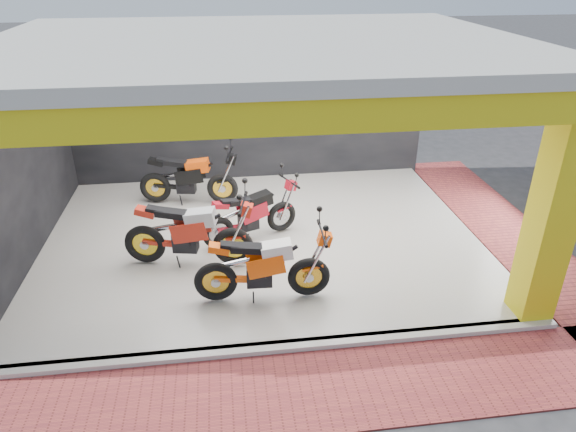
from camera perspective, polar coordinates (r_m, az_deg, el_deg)
The scene contains 15 objects.
ground at distance 8.08m, azimuth -1.59°, elevation -9.90°, with size 80.00×80.00×0.00m, color #2D2D30.
showroom_floor at distance 9.72m, azimuth -2.86°, elevation -2.61°, with size 8.00×6.00×0.10m, color silver.
showroom_ceiling at distance 8.54m, azimuth -3.43°, elevation 18.56°, with size 8.40×6.40×0.20m, color beige.
back_wall at distance 11.95m, azimuth -4.38°, elevation 11.91°, with size 8.20×0.20×3.50m, color black.
left_wall at distance 9.62m, azimuth -28.32°, elevation 4.92°, with size 0.20×6.20×3.50m, color black.
corner_column at distance 7.81m, azimuth 27.40°, elevation 0.43°, with size 0.50×0.50×3.50m, color #D5C611.
header_beam_front at distance 5.68m, azimuth -0.91°, elevation 11.19°, with size 8.40×0.30×0.40m, color #D5C611.
header_beam_right at distance 9.74m, azimuth 21.83°, elevation 16.04°, with size 0.30×6.40×0.40m, color #D5C611.
floor_kerb at distance 7.26m, azimuth -0.70°, elevation -14.39°, with size 8.00×0.20×0.10m, color silver.
paver_front at distance 6.72m, azimuth 0.15°, elevation -18.98°, with size 9.00×1.40×0.03m, color #9A3732.
paver_right at distance 11.13m, azimuth 22.58°, elevation -0.96°, with size 1.40×7.00×0.03m, color #9A3732.
moto_hero at distance 7.74m, azimuth 2.37°, elevation -4.81°, with size 2.19×0.81×1.34m, color #FF550A, non-canonical shape.
moto_row_a at distance 8.52m, azimuth -6.20°, elevation -1.42°, with size 2.33×0.86×1.42m, color red, non-canonical shape.
moto_row_b at distance 9.61m, azimuth -0.74°, elevation 1.50°, with size 1.99×0.74×1.22m, color #B41321, non-canonical shape.
moto_row_c at distance 10.80m, azimuth -7.38°, elevation 4.62°, with size 2.21×0.82×1.35m, color black, non-canonical shape.
Camera 1 is at (-0.63, -6.43, 4.85)m, focal length 32.00 mm.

